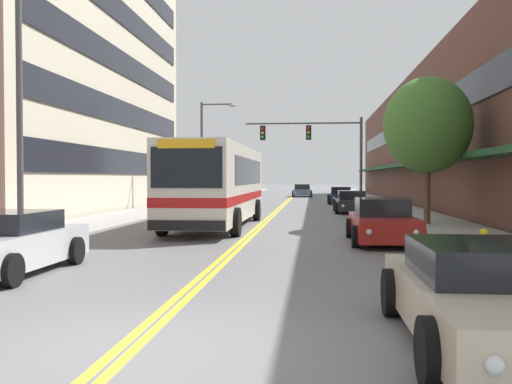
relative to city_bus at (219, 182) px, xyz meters
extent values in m
plane|color=slate|center=(1.73, 20.21, -1.85)|extent=(240.00, 240.00, 0.00)
cube|color=#9E9B96|center=(-5.46, 20.21, -1.78)|extent=(3.39, 106.00, 0.13)
cube|color=#9E9B96|center=(8.92, 20.21, -1.78)|extent=(3.39, 106.00, 0.13)
cube|color=yellow|center=(1.63, 20.21, -1.84)|extent=(0.14, 106.00, 0.01)
cube|color=yellow|center=(1.83, 20.21, -1.84)|extent=(0.14, 106.00, 0.01)
cube|color=black|center=(-7.37, 9.83, 1.09)|extent=(0.08, 24.36, 1.40)
cube|color=black|center=(-7.37, 9.83, 4.04)|extent=(0.08, 24.36, 1.40)
cube|color=black|center=(-7.37, 9.83, 6.98)|extent=(0.08, 24.36, 1.40)
cube|color=black|center=(-7.37, 9.83, 9.92)|extent=(0.08, 24.36, 1.40)
cube|color=brown|center=(14.87, 20.21, 2.92)|extent=(8.00, 68.00, 9.54)
cube|color=#1E4C28|center=(10.32, 20.21, 1.05)|extent=(1.10, 61.20, 0.24)
cube|color=black|center=(10.83, 20.21, 4.07)|extent=(0.08, 61.20, 1.40)
cube|color=silver|center=(0.00, -0.11, -0.04)|extent=(2.51, 11.84, 2.92)
cube|color=#B21919|center=(0.00, -0.11, -0.62)|extent=(2.53, 11.86, 0.32)
cube|color=black|center=(0.00, 0.49, 0.43)|extent=(2.54, 9.24, 1.05)
cube|color=black|center=(0.00, -6.05, 0.49)|extent=(2.26, 0.04, 1.29)
cube|color=yellow|center=(0.00, -6.06, 1.22)|extent=(1.81, 0.06, 0.28)
cube|color=black|center=(0.00, -6.07, -1.32)|extent=(2.46, 0.08, 0.32)
cylinder|color=black|center=(-1.28, -4.13, -1.35)|extent=(0.30, 1.00, 1.00)
cylinder|color=black|center=(1.28, -4.13, -1.35)|extent=(0.30, 1.00, 1.00)
cylinder|color=black|center=(-1.28, 3.15, -1.35)|extent=(0.30, 1.00, 1.00)
cylinder|color=black|center=(1.28, 3.15, -1.35)|extent=(0.30, 1.00, 1.00)
cube|color=#38383D|center=(-2.61, 15.95, -1.35)|extent=(1.89, 4.16, 0.62)
cube|color=black|center=(-2.61, 16.12, -0.81)|extent=(1.63, 1.83, 0.47)
cylinder|color=black|center=(-3.58, 14.66, -1.50)|extent=(0.22, 0.69, 0.69)
cylinder|color=black|center=(-1.64, 14.66, -1.50)|extent=(0.22, 0.69, 0.69)
cylinder|color=black|center=(-3.58, 17.24, -1.50)|extent=(0.22, 0.69, 0.69)
cylinder|color=black|center=(-1.64, 17.24, -1.50)|extent=(0.22, 0.69, 0.69)
sphere|color=silver|center=(-3.27, 13.85, -1.32)|extent=(0.16, 0.16, 0.16)
sphere|color=silver|center=(-1.95, 13.85, -1.32)|extent=(0.16, 0.16, 0.16)
cube|color=red|center=(-3.29, 18.04, -1.32)|extent=(0.18, 0.04, 0.10)
cube|color=red|center=(-1.93, 18.04, -1.32)|extent=(0.18, 0.04, 0.10)
cube|color=#B7B7BC|center=(-2.53, -12.09, -1.32)|extent=(1.85, 4.57, 0.70)
cube|color=black|center=(-2.53, -11.91, -0.76)|extent=(1.59, 2.01, 0.43)
cylinder|color=black|center=(-1.59, -13.51, -1.53)|extent=(0.22, 0.64, 0.64)
cylinder|color=black|center=(-1.59, -10.68, -1.53)|extent=(0.22, 0.64, 0.64)
cube|color=red|center=(-3.20, -9.80, -1.29)|extent=(0.18, 0.04, 0.10)
cube|color=red|center=(-1.87, -9.80, -1.29)|extent=(0.18, 0.04, 0.10)
cube|color=beige|center=(6.04, -16.40, -1.36)|extent=(1.94, 4.61, 0.60)
cube|color=black|center=(6.04, -16.22, -0.84)|extent=(1.67, 2.03, 0.43)
cylinder|color=black|center=(5.05, -17.83, -1.50)|extent=(0.22, 0.69, 0.69)
cylinder|color=black|center=(5.05, -14.97, -1.50)|extent=(0.22, 0.69, 0.69)
sphere|color=silver|center=(5.36, -18.73, -1.33)|extent=(0.16, 0.16, 0.16)
cube|color=red|center=(5.34, -14.09, -1.33)|extent=(0.18, 0.04, 0.10)
cube|color=red|center=(6.74, -14.09, -1.33)|extent=(0.18, 0.04, 0.10)
cube|color=#232328|center=(6.12, 9.94, -1.38)|extent=(1.71, 4.77, 0.57)
cube|color=black|center=(6.12, 10.13, -0.84)|extent=(1.47, 2.10, 0.51)
cylinder|color=black|center=(5.25, 8.46, -1.53)|extent=(0.22, 0.64, 0.64)
cylinder|color=black|center=(7.00, 8.46, -1.53)|extent=(0.22, 0.64, 0.64)
cylinder|color=black|center=(5.25, 11.41, -1.53)|extent=(0.22, 0.64, 0.64)
cylinder|color=black|center=(7.00, 11.41, -1.53)|extent=(0.22, 0.64, 0.64)
sphere|color=silver|center=(5.53, 7.53, -1.35)|extent=(0.16, 0.16, 0.16)
sphere|color=silver|center=(6.72, 7.53, -1.35)|extent=(0.16, 0.16, 0.16)
cube|color=red|center=(5.51, 12.33, -1.35)|extent=(0.18, 0.04, 0.10)
cube|color=red|center=(6.74, 12.33, -1.35)|extent=(0.18, 0.04, 0.10)
cube|color=maroon|center=(6.06, -5.47, -1.34)|extent=(1.78, 4.53, 0.65)
cube|color=black|center=(6.06, -5.28, -0.74)|extent=(1.53, 1.99, 0.54)
cylinder|color=black|center=(5.14, -6.87, -1.52)|extent=(0.22, 0.65, 0.65)
cylinder|color=black|center=(6.97, -6.87, -1.52)|extent=(0.22, 0.65, 0.65)
cylinder|color=black|center=(5.14, -4.06, -1.52)|extent=(0.22, 0.65, 0.65)
cylinder|color=black|center=(6.97, -4.06, -1.52)|extent=(0.22, 0.65, 0.65)
sphere|color=silver|center=(5.43, -7.75, -1.31)|extent=(0.16, 0.16, 0.16)
sphere|color=silver|center=(6.68, -7.75, -1.31)|extent=(0.16, 0.16, 0.16)
cube|color=red|center=(5.41, -3.19, -1.31)|extent=(0.18, 0.04, 0.10)
cube|color=red|center=(6.70, -3.19, -1.31)|extent=(0.18, 0.04, 0.10)
cube|color=#19234C|center=(6.03, 21.09, -1.36)|extent=(1.71, 4.11, 0.59)
cube|color=black|center=(6.03, 21.25, -0.81)|extent=(1.47, 1.81, 0.52)
cylinder|color=black|center=(5.15, 19.82, -1.50)|extent=(0.22, 0.69, 0.69)
cylinder|color=black|center=(6.91, 19.82, -1.50)|extent=(0.22, 0.69, 0.69)
cylinder|color=black|center=(5.15, 22.36, -1.50)|extent=(0.22, 0.69, 0.69)
cylinder|color=black|center=(6.91, 22.36, -1.50)|extent=(0.22, 0.69, 0.69)
sphere|color=silver|center=(5.43, 19.02, -1.33)|extent=(0.16, 0.16, 0.16)
sphere|color=silver|center=(6.63, 19.02, -1.33)|extent=(0.16, 0.16, 0.16)
cube|color=red|center=(5.41, 23.15, -1.33)|extent=(0.18, 0.04, 0.10)
cube|color=red|center=(6.64, 23.15, -1.33)|extent=(0.18, 0.04, 0.10)
cube|color=#475675|center=(2.77, 37.02, -1.37)|extent=(1.83, 4.40, 0.61)
cube|color=black|center=(2.77, 37.19, -0.80)|extent=(1.57, 1.94, 0.54)
cylinder|color=black|center=(1.84, 35.65, -1.53)|extent=(0.22, 0.63, 0.63)
cylinder|color=black|center=(3.71, 35.65, -1.53)|extent=(0.22, 0.63, 0.63)
cylinder|color=black|center=(1.84, 38.38, -1.53)|extent=(0.22, 0.63, 0.63)
cylinder|color=black|center=(3.71, 38.38, -1.53)|extent=(0.22, 0.63, 0.63)
sphere|color=silver|center=(2.13, 34.80, -1.34)|extent=(0.16, 0.16, 0.16)
sphere|color=silver|center=(3.41, 34.80, -1.34)|extent=(0.16, 0.16, 0.16)
cube|color=red|center=(2.11, 39.23, -1.34)|extent=(0.18, 0.04, 0.10)
cube|color=red|center=(3.43, 39.23, -1.34)|extent=(0.18, 0.04, 0.10)
cylinder|color=#47474C|center=(6.93, 13.19, 1.07)|extent=(0.18, 0.18, 5.84)
cylinder|color=#47474C|center=(3.25, 13.19, 3.64)|extent=(7.35, 0.11, 0.11)
cube|color=black|center=(3.62, 13.19, 3.04)|extent=(0.34, 0.26, 0.92)
sphere|color=red|center=(3.62, 13.03, 3.32)|extent=(0.18, 0.18, 0.18)
sphere|color=yellow|center=(3.62, 13.03, 3.04)|extent=(0.18, 0.18, 0.18)
sphere|color=green|center=(3.62, 13.03, 2.77)|extent=(0.18, 0.18, 0.18)
cylinder|color=black|center=(3.62, 13.19, 3.57)|extent=(0.02, 0.02, 0.14)
cube|color=black|center=(0.68, 13.19, 3.04)|extent=(0.34, 0.26, 0.92)
sphere|color=red|center=(0.68, 13.03, 3.32)|extent=(0.18, 0.18, 0.18)
sphere|color=yellow|center=(0.68, 13.03, 3.04)|extent=(0.18, 0.18, 0.18)
sphere|color=green|center=(0.68, 13.03, 2.77)|extent=(0.18, 0.18, 0.18)
cylinder|color=black|center=(0.68, 13.19, 3.57)|extent=(0.02, 0.02, 0.14)
cylinder|color=#47474C|center=(-3.57, -9.46, 1.79)|extent=(0.16, 0.16, 7.28)
cylinder|color=#47474C|center=(-3.57, 14.46, 1.70)|extent=(0.16, 0.16, 7.09)
cylinder|color=#47474C|center=(-2.53, 14.46, 5.09)|extent=(2.08, 0.10, 0.10)
ellipsoid|color=#B2B2B7|center=(-1.48, 14.46, 4.99)|extent=(0.56, 0.28, 0.20)
cylinder|color=brown|center=(8.59, 0.64, -0.46)|extent=(0.26, 0.26, 2.52)
ellipsoid|color=#42752D|center=(8.59, 0.64, 2.33)|extent=(3.59, 3.59, 3.95)
cylinder|color=yellow|center=(7.68, -10.41, -1.41)|extent=(0.23, 0.23, 0.61)
sphere|color=yellow|center=(7.68, -10.41, -1.05)|extent=(0.21, 0.21, 0.21)
cylinder|color=yellow|center=(7.53, -10.41, -1.35)|extent=(0.08, 0.10, 0.10)
camera|label=1|loc=(3.92, -23.40, 0.17)|focal=40.00mm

